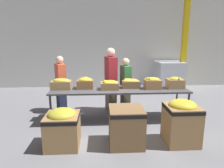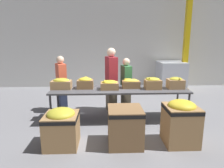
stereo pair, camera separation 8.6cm
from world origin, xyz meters
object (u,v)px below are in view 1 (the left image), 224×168
(sorting_table, at_px, (119,91))
(pallet_stack_0, at_px, (169,76))
(banana_box_0, at_px, (61,84))
(volunteer_1, at_px, (61,85))
(donation_bin_0, at_px, (63,127))
(donation_bin_1, at_px, (126,125))
(volunteer_0, at_px, (125,85))
(volunteer_2, at_px, (111,81))
(banana_box_2, at_px, (109,85))
(banana_box_4, at_px, (153,83))
(banana_box_5, at_px, (175,83))
(banana_box_1, at_px, (85,83))
(donation_bin_2, at_px, (181,120))
(support_pillar, at_px, (185,40))
(banana_box_3, at_px, (131,83))

(sorting_table, xyz_separation_m, pallet_stack_0, (2.35, 3.15, -0.21))
(banana_box_0, height_order, volunteer_1, volunteer_1)
(donation_bin_0, height_order, donation_bin_1, donation_bin_0)
(volunteer_0, height_order, volunteer_2, volunteer_2)
(sorting_table, distance_m, banana_box_2, 0.30)
(banana_box_2, bearing_deg, donation_bin_0, -127.98)
(banana_box_4, bearing_deg, donation_bin_1, -123.87)
(banana_box_5, distance_m, volunteer_0, 1.35)
(banana_box_1, distance_m, donation_bin_2, 2.40)
(volunteer_2, relative_size, pallet_stack_0, 1.58)
(volunteer_1, relative_size, support_pillar, 0.39)
(banana_box_2, relative_size, banana_box_4, 1.08)
(banana_box_5, bearing_deg, banana_box_2, -179.52)
(banana_box_0, bearing_deg, banana_box_5, -1.37)
(sorting_table, distance_m, volunteer_0, 0.68)
(donation_bin_2, bearing_deg, banana_box_0, 152.97)
(pallet_stack_0, bearing_deg, banana_box_2, -129.44)
(banana_box_1, bearing_deg, banana_box_0, -177.25)
(banana_box_0, bearing_deg, support_pillar, 35.06)
(banana_box_2, distance_m, volunteer_0, 0.83)
(sorting_table, distance_m, banana_box_1, 0.87)
(banana_box_0, distance_m, banana_box_5, 2.83)
(banana_box_2, height_order, volunteer_1, volunteer_1)
(banana_box_0, height_order, banana_box_1, banana_box_1)
(banana_box_1, height_order, pallet_stack_0, pallet_stack_0)
(volunteer_0, bearing_deg, donation_bin_0, -49.69)
(banana_box_0, xyz_separation_m, donation_bin_0, (0.24, -1.29, -0.55))
(banana_box_1, relative_size, banana_box_3, 0.90)
(volunteer_2, bearing_deg, banana_box_0, -78.28)
(banana_box_5, bearing_deg, banana_box_1, 177.56)
(banana_box_5, relative_size, volunteer_0, 0.26)
(banana_box_2, height_order, volunteer_0, volunteer_0)
(sorting_table, height_order, banana_box_2, banana_box_2)
(banana_box_4, relative_size, support_pillar, 0.10)
(banana_box_0, relative_size, support_pillar, 0.12)
(banana_box_1, distance_m, pallet_stack_0, 4.45)
(donation_bin_0, xyz_separation_m, support_pillar, (4.05, 4.30, 1.60))
(banana_box_3, bearing_deg, volunteer_1, 162.35)
(banana_box_2, xyz_separation_m, support_pillar, (3.11, 3.10, 1.07))
(donation_bin_2, bearing_deg, sorting_table, 131.75)
(support_pillar, bearing_deg, volunteer_1, -151.61)
(banana_box_4, xyz_separation_m, donation_bin_0, (-2.01, -1.20, -0.56))
(banana_box_2, height_order, support_pillar, support_pillar)
(banana_box_1, bearing_deg, banana_box_3, 0.12)
(sorting_table, height_order, support_pillar, support_pillar)
(volunteer_2, distance_m, donation_bin_2, 2.31)
(banana_box_0, height_order, banana_box_4, banana_box_4)
(sorting_table, distance_m, donation_bin_0, 1.75)
(sorting_table, bearing_deg, donation_bin_0, -134.23)
(sorting_table, relative_size, donation_bin_0, 4.45)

